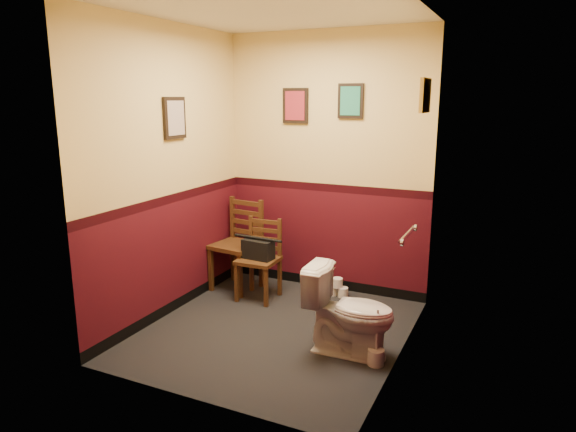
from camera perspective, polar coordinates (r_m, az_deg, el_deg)
The scene contains 17 objects.
floor at distance 4.70m, azimuth -1.32°, elevation -12.59°, with size 2.20×2.40×0.00m, color black.
ceiling at distance 4.29m, azimuth -1.53°, elevation 21.96°, with size 2.20×2.40×0.00m, color silver.
wall_back at distance 5.38m, azimuth 4.31°, elevation 5.70°, with size 2.20×2.70×0.00m, color #430C15.
wall_front at distance 3.28m, azimuth -10.79°, elevation 0.77°, with size 2.20×2.70×0.00m, color #430C15.
wall_left at distance 4.88m, azimuth -13.09°, elevation 4.64°, with size 2.40×2.70×0.00m, color #430C15.
wall_right at distance 3.94m, azimuth 13.08°, elevation 2.69°, with size 2.40×2.70×0.00m, color #430C15.
grab_bar at distance 4.27m, azimuth 13.13°, elevation -2.03°, with size 0.05×0.56×0.06m.
framed_print_back_a at distance 5.46m, azimuth 0.83°, elevation 12.16°, with size 0.28×0.04×0.36m.
framed_print_back_b at distance 5.24m, azimuth 6.97°, elevation 12.57°, with size 0.26×0.04×0.34m.
framed_print_left at distance 4.90m, azimuth -12.48°, elevation 10.59°, with size 0.04×0.30×0.38m.
framed_print_right at distance 4.47m, azimuth 14.98°, elevation 12.81°, with size 0.04×0.34×0.28m.
toilet at distance 4.21m, azimuth 6.89°, elevation -10.56°, with size 0.41×0.73×0.71m, color white.
toilet_brush at distance 4.19m, azimuth 9.75°, elevation -15.07°, with size 0.13×0.13×0.46m.
chair_left at distance 5.56m, azimuth -5.53°, elevation -3.18°, with size 0.50×0.50×0.97m.
chair_right at distance 5.29m, azimuth -3.15°, elevation -4.80°, with size 0.40×0.40×0.83m.
handbag at distance 5.22m, azimuth -3.35°, elevation -3.69°, with size 0.32×0.18×0.23m.
tp_stack at distance 5.45m, azimuth 5.52°, elevation -8.01°, with size 0.23×0.12×0.20m.
Camera 1 is at (1.89, -3.79, 2.04)m, focal length 32.00 mm.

